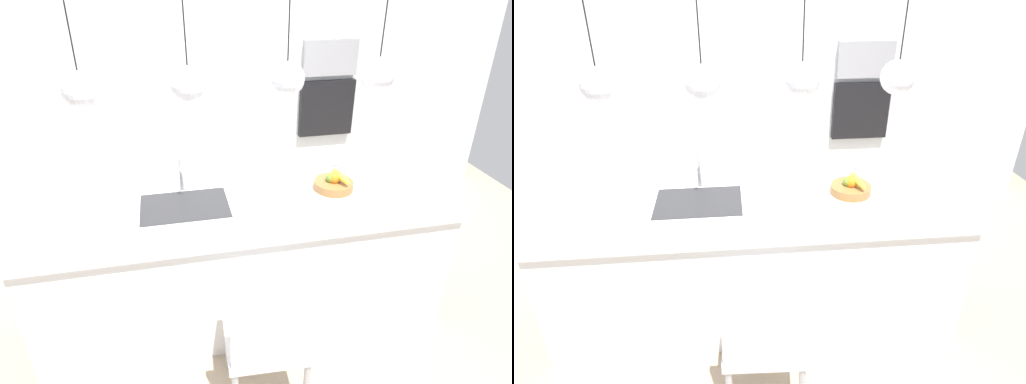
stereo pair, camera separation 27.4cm
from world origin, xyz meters
The scene contains 13 objects.
floor centered at (0.00, 0.00, 0.00)m, with size 6.60×6.60×0.00m, color tan.
back_wall centered at (0.00, 1.65, 1.30)m, with size 6.00×0.10×2.60m, color white.
kitchen_island centered at (0.00, 0.00, 0.45)m, with size 2.76×0.93×0.90m.
sink_basin centered at (-0.37, 0.00, 0.90)m, with size 0.56×0.40×0.02m, color #2D2D30.
faucet centered at (-0.37, 0.21, 1.05)m, with size 0.02×0.17×0.22m.
fruit_bowl centered at (0.65, 0.02, 0.95)m, with size 0.27×0.27×0.15m.
microwave centered at (1.17, 1.58, 1.47)m, with size 0.54×0.08×0.34m, color #9E9EA3.
oven centered at (1.17, 1.58, 0.97)m, with size 0.56×0.08×0.56m, color black.
chair_near centered at (-0.01, -0.82, 0.52)m, with size 0.47×0.48×0.92m.
pendant_light_left centered at (-0.86, 0.00, 1.69)m, with size 0.21×0.21×0.81m.
pendant_light_center_left centered at (-0.29, 0.00, 1.69)m, with size 0.21×0.21×0.81m.
pendant_light_center_right centered at (0.29, 0.00, 1.69)m, with size 0.21×0.21×0.81m.
pendant_light_right centered at (0.86, 0.00, 1.69)m, with size 0.21×0.21×0.81m.
Camera 2 is at (-0.15, -2.49, 2.30)m, focal length 30.43 mm.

